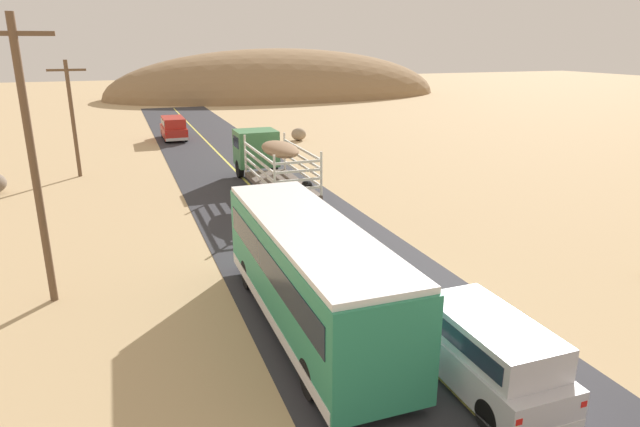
% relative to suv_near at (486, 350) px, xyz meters
% --- Properties ---
extents(ground_plane, '(240.00, 240.00, 0.00)m').
position_rel_suv_near_xyz_m(ground_plane, '(-0.73, 5.12, -1.09)').
color(ground_plane, tan).
extents(road_surface, '(8.00, 120.00, 0.02)m').
position_rel_suv_near_xyz_m(road_surface, '(-0.73, 5.12, -1.08)').
color(road_surface, '#2D2D33').
rests_on(road_surface, ground).
extents(road_centre_line, '(0.16, 117.60, 0.00)m').
position_rel_suv_near_xyz_m(road_centre_line, '(-0.73, 5.12, -1.06)').
color(road_centre_line, '#D8CC4C').
rests_on(road_centre_line, road_surface).
extents(suv_near, '(1.90, 4.62, 1.93)m').
position_rel_suv_near_xyz_m(suv_near, '(0.00, 0.00, 0.00)').
color(suv_near, silver).
rests_on(suv_near, road_surface).
extents(livestock_truck, '(2.53, 9.70, 3.02)m').
position_rel_suv_near_xyz_m(livestock_truck, '(0.25, 21.65, 0.70)').
color(livestock_truck, '#3F7F4C').
rests_on(livestock_truck, road_surface).
extents(bus, '(2.54, 10.00, 3.21)m').
position_rel_suv_near_xyz_m(bus, '(-2.96, 4.39, 0.66)').
color(bus, '#2D8C66').
rests_on(bus, road_surface).
extents(car_far, '(1.90, 4.62, 1.93)m').
position_rel_suv_near_xyz_m(car_far, '(-3.19, 39.70, 0.00)').
color(car_far, '#B2261E').
rests_on(car_far, road_surface).
extents(power_pole_near, '(2.20, 0.24, 8.96)m').
position_rel_suv_near_xyz_m(power_pole_near, '(-10.28, 8.99, 3.69)').
color(power_pole_near, brown).
rests_on(power_pole_near, ground).
extents(power_pole_mid, '(2.20, 0.24, 7.13)m').
position_rel_suv_near_xyz_m(power_pole_mid, '(-10.28, 27.69, 2.76)').
color(power_pole_mid, brown).
rests_on(power_pole_mid, ground).
extents(boulder_near_shoulder, '(1.28, 1.26, 1.06)m').
position_rel_suv_near_xyz_m(boulder_near_shoulder, '(6.89, 35.65, -0.56)').
color(boulder_near_shoulder, gray).
rests_on(boulder_near_shoulder, ground).
extents(distant_hill, '(53.25, 27.29, 14.47)m').
position_rel_suv_near_xyz_m(distant_hill, '(17.01, 76.80, -1.09)').
color(distant_hill, '#8D6E4C').
rests_on(distant_hill, ground).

